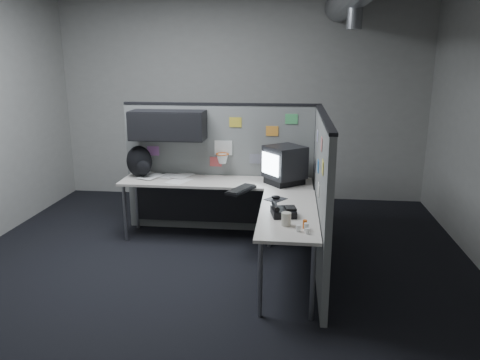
# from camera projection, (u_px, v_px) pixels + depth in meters

# --- Properties ---
(room) EXTENTS (5.62, 5.62, 3.22)m
(room) POSITION_uv_depth(u_px,v_px,m) (268.00, 66.00, 4.26)
(room) COLOR black
(room) RESTS_ON ground
(partition_back) EXTENTS (2.44, 0.42, 1.63)m
(partition_back) POSITION_uv_depth(u_px,v_px,m) (207.00, 155.00, 5.81)
(partition_back) COLOR slate
(partition_back) RESTS_ON ground
(partition_right) EXTENTS (0.07, 2.23, 1.63)m
(partition_right) POSITION_uv_depth(u_px,v_px,m) (321.00, 195.00, 4.73)
(partition_right) COLOR slate
(partition_right) RESTS_ON ground
(desk) EXTENTS (2.31, 2.11, 0.73)m
(desk) POSITION_uv_depth(u_px,v_px,m) (234.00, 197.00, 5.36)
(desk) COLOR beige
(desk) RESTS_ON ground
(monitor) EXTENTS (0.55, 0.55, 0.45)m
(monitor) POSITION_uv_depth(u_px,v_px,m) (285.00, 165.00, 5.44)
(monitor) COLOR black
(monitor) RESTS_ON desk
(keyboard) EXTENTS (0.32, 0.47, 0.04)m
(keyboard) POSITION_uv_depth(u_px,v_px,m) (241.00, 190.00, 5.18)
(keyboard) COLOR black
(keyboard) RESTS_ON desk
(mouse) EXTENTS (0.25, 0.26, 0.04)m
(mouse) POSITION_uv_depth(u_px,v_px,m) (276.00, 198.00, 4.89)
(mouse) COLOR black
(mouse) RESTS_ON desk
(phone) EXTENTS (0.26, 0.28, 0.11)m
(phone) POSITION_uv_depth(u_px,v_px,m) (283.00, 211.00, 4.38)
(phone) COLOR black
(phone) RESTS_ON desk
(bottles) EXTENTS (0.12, 0.17, 0.08)m
(bottles) POSITION_uv_depth(u_px,v_px,m) (304.00, 227.00, 4.01)
(bottles) COLOR silver
(bottles) RESTS_ON desk
(cup) EXTENTS (0.11, 0.11, 0.12)m
(cup) POSITION_uv_depth(u_px,v_px,m) (286.00, 219.00, 4.12)
(cup) COLOR #BCB8A5
(cup) RESTS_ON desk
(papers) EXTENTS (0.81, 0.74, 0.02)m
(papers) POSITION_uv_depth(u_px,v_px,m) (163.00, 176.00, 5.83)
(papers) COLOR white
(papers) RESTS_ON desk
(backpack) EXTENTS (0.38, 0.34, 0.39)m
(backpack) POSITION_uv_depth(u_px,v_px,m) (140.00, 162.00, 5.76)
(backpack) COLOR black
(backpack) RESTS_ON desk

